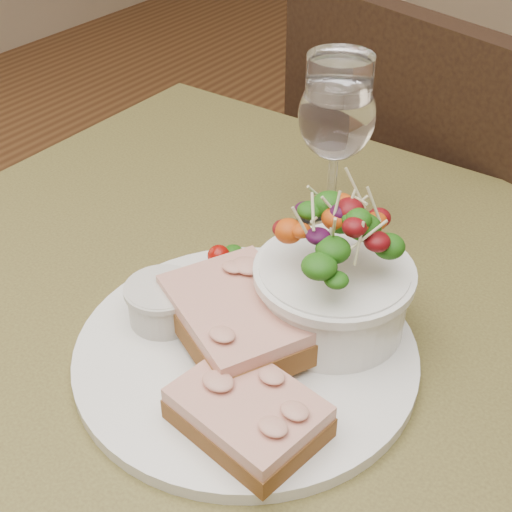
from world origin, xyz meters
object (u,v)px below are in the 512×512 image
Objects in this scene: cafe_table at (233,409)px; dinner_plate at (246,352)px; wine_glass at (337,121)px; sandwich_back at (239,317)px; salad_bowl at (335,269)px; ramekin at (163,301)px; sandwich_front at (248,413)px; chair_far at (429,319)px.

cafe_table is 2.77× the size of dinner_plate.
wine_glass is (-0.02, 0.20, 0.22)m from cafe_table.
cafe_table is at bearing 171.01° from sandwich_back.
sandwich_back is at bearing -130.00° from salad_bowl.
sandwich_back is 2.64× the size of ramekin.
dinner_plate is 4.80× the size of ramekin.
wine_glass reaches higher than dinner_plate.
sandwich_back is at bearing 156.76° from dinner_plate.
ramekin is 0.34× the size of wine_glass.
wine_glass is (-0.10, 0.28, 0.10)m from sandwich_front.
chair_far reaches higher than sandwich_back.
sandwich_front reaches higher than cafe_table.
salad_bowl is at bearing 102.60° from sandwich_front.
salad_bowl reaches higher than cafe_table.
dinner_plate is at bearing 3.08° from sandwich_back.
cafe_table is 0.17m from sandwich_front.
ramekin is at bearing -147.02° from salad_bowl.
sandwich_back is 0.23m from wine_glass.
sandwich_back reaches higher than dinner_plate.
ramekin is at bearing -148.45° from cafe_table.
dinner_plate is 1.65× the size of wine_glass.
ramekin reaches higher than dinner_plate.
ramekin reaches higher than sandwich_front.
sandwich_back is 1.25× the size of salad_bowl.
chair_far is 3.12× the size of dinner_plate.
wine_glass is (-0.09, 0.15, 0.05)m from salad_bowl.
cafe_table is 6.30× the size of salad_bowl.
chair_far is 0.83m from ramekin.
dinner_plate is at bearing -122.17° from salad_bowl.
salad_bowl is at bearing 76.32° from sandwich_back.
cafe_table is 0.30m from wine_glass.
ramekin is (-0.07, -0.02, -0.01)m from sandwich_back.
sandwich_front is at bearing -22.92° from ramekin.
sandwich_front is at bearing 115.49° from chair_far.
salad_bowl reaches higher than sandwich_back.
chair_far is 0.81m from dinner_plate.
dinner_plate reaches higher than cafe_table.
salad_bowl is (0.04, 0.07, 0.07)m from dinner_plate.
chair_far is at bearing 107.44° from sandwich_front.
chair_far is 0.80m from salad_bowl.
cafe_table is at bearing 31.55° from ramekin.
wine_glass is (-0.05, 0.21, 0.12)m from dinner_plate.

